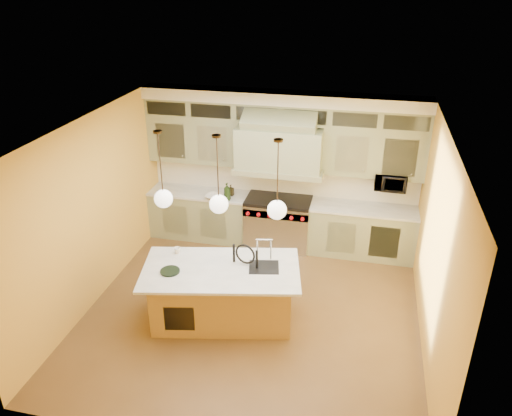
% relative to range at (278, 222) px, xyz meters
% --- Properties ---
extents(floor, '(5.00, 5.00, 0.00)m').
position_rel_range_xyz_m(floor, '(0.00, -2.14, -0.49)').
color(floor, brown).
rests_on(floor, ground).
extents(ceiling, '(5.00, 5.00, 0.00)m').
position_rel_range_xyz_m(ceiling, '(0.00, -2.14, 2.41)').
color(ceiling, white).
rests_on(ceiling, wall_back).
extents(wall_back, '(5.00, 0.00, 5.00)m').
position_rel_range_xyz_m(wall_back, '(0.00, 0.36, 0.96)').
color(wall_back, gold).
rests_on(wall_back, ground).
extents(wall_front, '(5.00, 0.00, 5.00)m').
position_rel_range_xyz_m(wall_front, '(0.00, -4.64, 0.96)').
color(wall_front, gold).
rests_on(wall_front, ground).
extents(wall_left, '(0.00, 5.00, 5.00)m').
position_rel_range_xyz_m(wall_left, '(-2.50, -2.14, 0.96)').
color(wall_left, gold).
rests_on(wall_left, ground).
extents(wall_right, '(0.00, 5.00, 5.00)m').
position_rel_range_xyz_m(wall_right, '(2.50, -2.14, 0.96)').
color(wall_right, gold).
rests_on(wall_right, ground).
extents(back_cabinetry, '(5.00, 0.77, 2.90)m').
position_rel_range_xyz_m(back_cabinetry, '(0.00, 0.09, 0.94)').
color(back_cabinetry, gray).
rests_on(back_cabinetry, floor).
extents(range, '(1.20, 0.74, 0.96)m').
position_rel_range_xyz_m(range, '(0.00, 0.00, 0.00)').
color(range, silver).
rests_on(range, floor).
extents(kitchen_island, '(2.44, 1.63, 1.35)m').
position_rel_range_xyz_m(kitchen_island, '(-0.39, -2.39, -0.01)').
color(kitchen_island, '#AE833D').
rests_on(kitchen_island, floor).
extents(counter_stool, '(0.53, 0.53, 1.26)m').
position_rel_range_xyz_m(counter_stool, '(-0.11, -2.41, 0.24)').
color(counter_stool, black).
rests_on(counter_stool, floor).
extents(microwave, '(0.54, 0.37, 0.30)m').
position_rel_range_xyz_m(microwave, '(1.95, 0.11, 0.96)').
color(microwave, black).
rests_on(microwave, back_cabinetry).
extents(oil_bottle_a, '(0.13, 0.14, 0.34)m').
position_rel_range_xyz_m(oil_bottle_a, '(-0.92, -0.22, 0.62)').
color(oil_bottle_a, '#1B3213').
rests_on(oil_bottle_a, back_cabinetry).
extents(oil_bottle_b, '(0.11, 0.11, 0.21)m').
position_rel_range_xyz_m(oil_bottle_b, '(-0.91, 0.01, 0.56)').
color(oil_bottle_b, black).
rests_on(oil_bottle_b, back_cabinetry).
extents(fruit_bowl, '(0.36, 0.36, 0.08)m').
position_rel_range_xyz_m(fruit_bowl, '(-1.17, -0.22, 0.49)').
color(fruit_bowl, silver).
rests_on(fruit_bowl, back_cabinetry).
extents(cup, '(0.11, 0.11, 0.09)m').
position_rel_range_xyz_m(cup, '(-1.15, -2.17, 0.48)').
color(cup, white).
rests_on(cup, kitchen_island).
extents(pendant_left, '(0.26, 0.26, 1.11)m').
position_rel_range_xyz_m(pendant_left, '(-1.20, -2.39, 1.46)').
color(pendant_left, '#2D2319').
rests_on(pendant_left, ceiling).
extents(pendant_center, '(0.26, 0.26, 1.11)m').
position_rel_range_xyz_m(pendant_center, '(-0.40, -2.39, 1.46)').
color(pendant_center, '#2D2319').
rests_on(pendant_center, ceiling).
extents(pendant_right, '(0.26, 0.26, 1.11)m').
position_rel_range_xyz_m(pendant_right, '(0.40, -2.39, 1.46)').
color(pendant_right, '#2D2319').
rests_on(pendant_right, ceiling).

